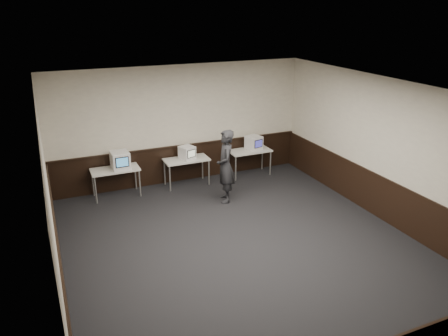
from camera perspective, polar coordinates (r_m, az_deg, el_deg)
The scene contains 17 objects.
floor at distance 9.06m, azimuth 2.63°, elevation -10.38°, with size 8.00×8.00×0.00m, color black.
ceiling at distance 7.89m, azimuth 3.02°, elevation 9.92°, with size 8.00×8.00×0.00m, color white.
back_wall at distance 11.88m, azimuth -5.68°, elevation 5.65°, with size 7.00×7.00×0.00m, color silver.
front_wall at distance 5.48m, azimuth 22.11°, elevation -15.26°, with size 7.00×7.00×0.00m, color silver.
left_wall at distance 7.60m, azimuth -21.74°, elevation -4.73°, with size 8.00×8.00×0.00m, color silver.
right_wall at distance 10.29m, azimuth 20.64°, elevation 1.98°, with size 8.00×8.00×0.00m, color silver.
wainscot_back at distance 12.20m, azimuth -5.47°, elevation 0.64°, with size 6.98×0.04×1.00m, color black.
wainscot_left at distance 8.11m, azimuth -20.55°, elevation -11.75°, with size 0.04×7.98×1.00m, color black.
wainscot_right at distance 10.66m, azimuth 19.82°, elevation -3.63°, with size 0.04×7.98×1.00m, color black.
wainscot_rail at distance 12.01m, azimuth -5.53°, elevation 2.94°, with size 6.98×0.06×0.04m, color black.
desk_left at distance 11.39m, azimuth -14.02°, elevation -0.44°, with size 1.20×0.60×0.75m.
desk_center at distance 11.79m, azimuth -4.93°, elevation 0.87°, with size 1.20×0.60×0.75m.
desk_right at distance 12.48m, azimuth 3.37°, elevation 2.05°, with size 1.20×0.60×0.75m.
emac_left at distance 11.28m, azimuth -13.41°, elevation 1.00°, with size 0.46×0.49×0.44m.
emac_center at distance 11.71m, azimuth -4.84°, elevation 2.01°, with size 0.45×0.46×0.35m.
emac_right at distance 12.49m, azimuth 3.92°, elevation 3.33°, with size 0.47×0.49×0.39m.
person at distance 10.71m, azimuth 0.20°, elevation 0.22°, with size 0.67×0.44×1.84m, color black.
Camera 1 is at (-3.43, -6.95, 4.69)m, focal length 35.00 mm.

